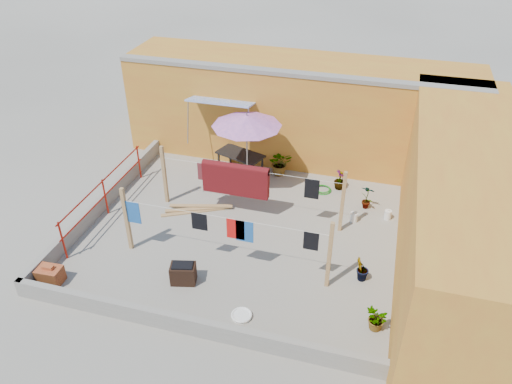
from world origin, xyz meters
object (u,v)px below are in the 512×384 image
at_px(green_hose, 323,189).
at_px(plant_back_a, 280,163).
at_px(brazier, 183,273).
at_px(water_jug_b, 354,217).
at_px(patio_umbrella, 247,121).
at_px(water_jug_a, 388,215).
at_px(white_basin, 242,315).
at_px(outdoor_table, 240,155).
at_px(brick_stack, 50,275).

bearing_deg(green_hose, plant_back_a, 158.11).
height_order(brazier, water_jug_b, brazier).
bearing_deg(brazier, patio_umbrella, 86.97).
bearing_deg(water_jug_a, plant_back_a, 155.86).
bearing_deg(water_jug_b, patio_umbrella, 164.30).
xyz_separation_m(brazier, water_jug_b, (3.55, 3.47, -0.11)).
distance_m(water_jug_a, green_hose, 2.17).
bearing_deg(white_basin, plant_back_a, 95.78).
bearing_deg(water_jug_a, brazier, -139.01).
relative_size(water_jug_b, plant_back_a, 0.40).
relative_size(outdoor_table, brazier, 2.48).
xyz_separation_m(outdoor_table, water_jug_a, (4.64, -1.29, -0.48)).
height_order(patio_umbrella, water_jug_b, patio_umbrella).
height_order(outdoor_table, plant_back_a, plant_back_a).
height_order(outdoor_table, green_hose, outdoor_table).
bearing_deg(patio_umbrella, water_jug_a, -7.51).
distance_m(brick_stack, plant_back_a, 7.40).
bearing_deg(outdoor_table, brazier, -87.63).
xyz_separation_m(brazier, white_basin, (1.63, -0.68, -0.21)).
bearing_deg(brazier, outdoor_table, 92.37).
relative_size(brick_stack, plant_back_a, 0.72).
relative_size(white_basin, water_jug_a, 1.50).
relative_size(white_basin, green_hose, 0.87).
bearing_deg(water_jug_b, brick_stack, -146.39).
height_order(outdoor_table, water_jug_a, outdoor_table).
bearing_deg(green_hose, patio_umbrella, -170.13).
distance_m(patio_umbrella, plant_back_a, 2.17).
distance_m(outdoor_table, brazier, 5.15).
bearing_deg(water_jug_b, plant_back_a, 143.00).
distance_m(brick_stack, green_hose, 7.85).
xyz_separation_m(brazier, water_jug_a, (4.43, 3.85, -0.12)).
height_order(brick_stack, water_jug_b, brick_stack).
relative_size(patio_umbrella, water_jug_a, 7.85).
distance_m(white_basin, water_jug_b, 4.58).
bearing_deg(white_basin, patio_umbrella, 105.30).
relative_size(outdoor_table, brick_stack, 2.79).
xyz_separation_m(brick_stack, water_jug_a, (7.40, 4.71, -0.07)).
height_order(brick_stack, water_jug_a, brick_stack).
xyz_separation_m(patio_umbrella, brazier, (-0.23, -4.40, -1.92)).
relative_size(brick_stack, water_jug_b, 1.80).
xyz_separation_m(outdoor_table, brazier, (0.21, -5.14, -0.36)).
distance_m(patio_umbrella, water_jug_b, 4.00).
bearing_deg(water_jug_b, outdoor_table, 156.14).
relative_size(brazier, water_jug_a, 2.11).
height_order(patio_umbrella, white_basin, patio_umbrella).
height_order(brick_stack, plant_back_a, plant_back_a).
bearing_deg(water_jug_a, water_jug_b, -156.89).
height_order(patio_umbrella, brazier, patio_umbrella).
bearing_deg(white_basin, outdoor_table, 107.52).
xyz_separation_m(outdoor_table, water_jug_b, (3.76, -1.66, -0.47)).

